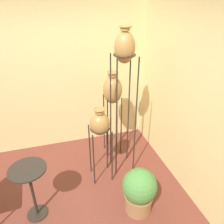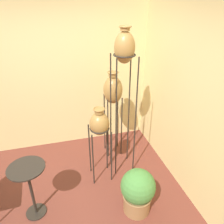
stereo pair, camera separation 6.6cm
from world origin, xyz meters
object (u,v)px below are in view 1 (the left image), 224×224
(vase_stand_tall, at_px, (125,54))
(vase_stand_medium, at_px, (112,91))
(vase_stand_short, at_px, (100,125))
(potted_plant, at_px, (139,190))
(side_table, at_px, (30,183))

(vase_stand_tall, distance_m, vase_stand_medium, 0.81)
(vase_stand_tall, height_order, vase_stand_short, vase_stand_tall)
(vase_stand_medium, bearing_deg, potted_plant, -91.50)
(vase_stand_tall, distance_m, vase_stand_short, 1.03)
(vase_stand_medium, relative_size, vase_stand_short, 1.26)
(vase_stand_short, bearing_deg, vase_stand_tall, 18.27)
(vase_stand_medium, distance_m, potted_plant, 1.56)
(vase_stand_tall, relative_size, potted_plant, 3.44)
(vase_stand_short, distance_m, potted_plant, 1.01)
(potted_plant, bearing_deg, vase_stand_medium, 88.50)
(vase_stand_medium, distance_m, vase_stand_short, 0.71)
(vase_stand_tall, bearing_deg, side_table, -157.34)
(vase_stand_short, xyz_separation_m, side_table, (-0.98, -0.44, -0.39))
(vase_stand_tall, bearing_deg, vase_stand_medium, 94.63)
(vase_stand_tall, xyz_separation_m, vase_stand_medium, (-0.03, 0.43, -0.68))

